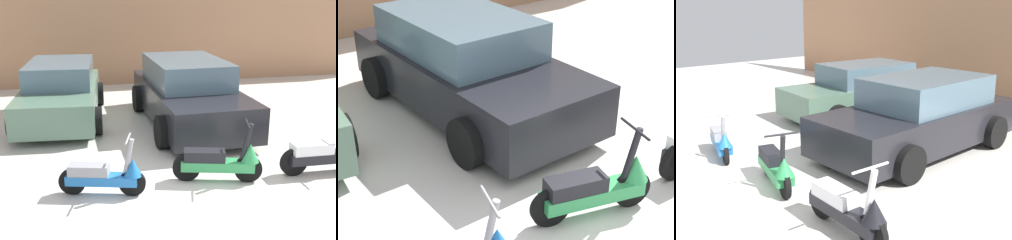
# 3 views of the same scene
# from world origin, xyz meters

# --- Properties ---
(scooter_front_right) EXTENTS (1.44, 0.67, 1.02)m
(scooter_front_right) POSITION_xyz_m (0.40, 0.96, 0.36)
(scooter_front_right) COLOR black
(scooter_front_right) RESTS_ON ground_plane
(car_rear_center) EXTENTS (2.21, 4.44, 1.49)m
(car_rear_center) POSITION_xyz_m (0.69, 4.12, 0.71)
(car_rear_center) COLOR black
(car_rear_center) RESTS_ON ground_plane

